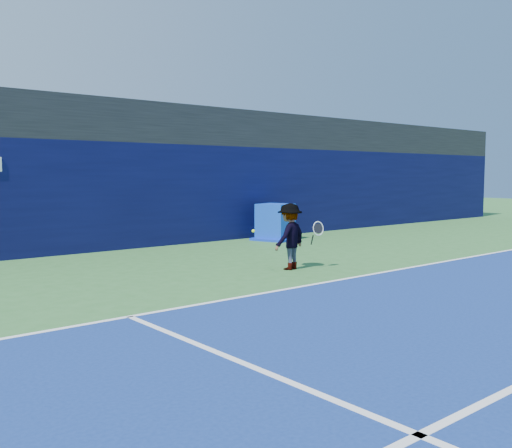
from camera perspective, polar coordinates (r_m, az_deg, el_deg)
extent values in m
plane|color=#326B30|center=(10.18, 22.67, -7.36)|extent=(80.00, 80.00, 0.00)
cube|color=white|center=(11.83, 9.65, -5.30)|extent=(24.00, 0.10, 0.01)
cube|color=black|center=(18.40, -10.98, 9.55)|extent=(36.00, 3.00, 1.20)
cube|color=#0A0B37|center=(17.48, -9.29, 2.93)|extent=(36.00, 1.00, 3.00)
cube|color=#0D39C2|center=(18.33, 1.94, 0.22)|extent=(1.22, 1.22, 1.17)
cube|color=#0D2BBD|center=(18.38, 1.94, -1.47)|extent=(1.53, 1.53, 0.08)
imported|color=white|center=(12.64, 3.40, -1.26)|extent=(1.05, 0.74, 1.47)
cylinder|color=black|center=(12.78, 5.64, -1.59)|extent=(0.07, 0.13, 0.23)
torus|color=silver|center=(12.82, 6.25, -0.45)|extent=(0.27, 0.15, 0.26)
cylinder|color=black|center=(12.82, 6.25, -0.45)|extent=(0.23, 0.12, 0.22)
sphere|color=#D5FA1B|center=(12.03, -0.27, -0.70)|extent=(0.07, 0.07, 0.07)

